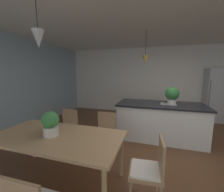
{
  "coord_description": "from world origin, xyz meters",
  "views": [
    {
      "loc": [
        -0.38,
        -2.85,
        1.64
      ],
      "look_at": [
        -1.34,
        0.27,
        1.13
      ],
      "focal_mm": 22.74,
      "sensor_mm": 36.0,
      "label": 1
    }
  ],
  "objects_px": {
    "dining_table": "(57,139)",
    "chair_kitchen_end": "(150,169)",
    "chair_far_right": "(104,133)",
    "kitchen_island": "(160,120)",
    "chair_far_left": "(67,128)",
    "potted_plant_on_table": "(50,123)",
    "vase_on_dining_table": "(47,125)",
    "refrigerator": "(216,95)",
    "potted_plant_on_island": "(172,95)"
  },
  "relations": [
    {
      "from": "kitchen_island",
      "to": "refrigerator",
      "type": "height_order",
      "value": "refrigerator"
    },
    {
      "from": "chair_kitchen_end",
      "to": "kitchen_island",
      "type": "relative_size",
      "value": 0.41
    },
    {
      "from": "refrigerator",
      "to": "chair_kitchen_end",
      "type": "bearing_deg",
      "value": -116.99
    },
    {
      "from": "dining_table",
      "to": "kitchen_island",
      "type": "height_order",
      "value": "kitchen_island"
    },
    {
      "from": "chair_far_right",
      "to": "chair_far_left",
      "type": "bearing_deg",
      "value": -180.0
    },
    {
      "from": "chair_far_left",
      "to": "refrigerator",
      "type": "height_order",
      "value": "refrigerator"
    },
    {
      "from": "refrigerator",
      "to": "potted_plant_on_table",
      "type": "distance_m",
      "value": 5.36
    },
    {
      "from": "chair_far_right",
      "to": "refrigerator",
      "type": "relative_size",
      "value": 0.48
    },
    {
      "from": "refrigerator",
      "to": "potted_plant_on_table",
      "type": "bearing_deg",
      "value": -130.39
    },
    {
      "from": "chair_kitchen_end",
      "to": "potted_plant_on_table",
      "type": "xyz_separation_m",
      "value": [
        -1.41,
        -0.04,
        0.46
      ]
    },
    {
      "from": "refrigerator",
      "to": "vase_on_dining_table",
      "type": "distance_m",
      "value": 5.39
    },
    {
      "from": "chair_far_left",
      "to": "refrigerator",
      "type": "relative_size",
      "value": 0.48
    },
    {
      "from": "dining_table",
      "to": "refrigerator",
      "type": "relative_size",
      "value": 1.06
    },
    {
      "from": "kitchen_island",
      "to": "chair_far_left",
      "type": "bearing_deg",
      "value": -148.45
    },
    {
      "from": "dining_table",
      "to": "chair_kitchen_end",
      "type": "relative_size",
      "value": 2.23
    },
    {
      "from": "dining_table",
      "to": "potted_plant_on_island",
      "type": "xyz_separation_m",
      "value": [
        1.76,
        2.04,
        0.46
      ]
    },
    {
      "from": "potted_plant_on_island",
      "to": "vase_on_dining_table",
      "type": "xyz_separation_m",
      "value": [
        -2.03,
        -1.93,
        -0.3
      ]
    },
    {
      "from": "chair_far_left",
      "to": "chair_far_right",
      "type": "xyz_separation_m",
      "value": [
        0.87,
        0.0,
        0.0
      ]
    },
    {
      "from": "vase_on_dining_table",
      "to": "potted_plant_on_island",
      "type": "bearing_deg",
      "value": 43.58
    },
    {
      "from": "dining_table",
      "to": "vase_on_dining_table",
      "type": "distance_m",
      "value": 0.33
    },
    {
      "from": "chair_kitchen_end",
      "to": "refrigerator",
      "type": "distance_m",
      "value": 4.56
    },
    {
      "from": "kitchen_island",
      "to": "potted_plant_on_island",
      "type": "relative_size",
      "value": 4.92
    },
    {
      "from": "kitchen_island",
      "to": "potted_plant_on_island",
      "type": "bearing_deg",
      "value": -0.0
    },
    {
      "from": "dining_table",
      "to": "potted_plant_on_table",
      "type": "xyz_separation_m",
      "value": [
        -0.07,
        -0.03,
        0.26
      ]
    },
    {
      "from": "chair_far_right",
      "to": "dining_table",
      "type": "bearing_deg",
      "value": -117.27
    },
    {
      "from": "kitchen_island",
      "to": "potted_plant_on_table",
      "type": "relative_size",
      "value": 5.8
    },
    {
      "from": "chair_kitchen_end",
      "to": "refrigerator",
      "type": "relative_size",
      "value": 0.48
    },
    {
      "from": "potted_plant_on_island",
      "to": "dining_table",
      "type": "bearing_deg",
      "value": -130.8
    },
    {
      "from": "chair_kitchen_end",
      "to": "kitchen_island",
      "type": "xyz_separation_m",
      "value": [
        0.17,
        2.04,
        -0.01
      ]
    },
    {
      "from": "chair_far_right",
      "to": "kitchen_island",
      "type": "relative_size",
      "value": 0.41
    },
    {
      "from": "dining_table",
      "to": "chair_far_left",
      "type": "bearing_deg",
      "value": 117.09
    },
    {
      "from": "refrigerator",
      "to": "potted_plant_on_table",
      "type": "height_order",
      "value": "refrigerator"
    },
    {
      "from": "refrigerator",
      "to": "potted_plant_on_table",
      "type": "relative_size",
      "value": 5.02
    },
    {
      "from": "chair_far_right",
      "to": "refrigerator",
      "type": "distance_m",
      "value": 4.39
    },
    {
      "from": "potted_plant_on_island",
      "to": "chair_far_left",
      "type": "bearing_deg",
      "value": -151.52
    },
    {
      "from": "chair_kitchen_end",
      "to": "chair_far_right",
      "type": "bearing_deg",
      "value": 136.9
    },
    {
      "from": "refrigerator",
      "to": "potted_plant_on_table",
      "type": "xyz_separation_m",
      "value": [
        -3.47,
        -4.08,
        0.02
      ]
    },
    {
      "from": "refrigerator",
      "to": "vase_on_dining_table",
      "type": "bearing_deg",
      "value": -132.96
    },
    {
      "from": "chair_kitchen_end",
      "to": "chair_far_right",
      "type": "xyz_separation_m",
      "value": [
        -0.9,
        0.85,
        0.0
      ]
    },
    {
      "from": "potted_plant_on_island",
      "to": "potted_plant_on_table",
      "type": "distance_m",
      "value": 2.77
    },
    {
      "from": "chair_kitchen_end",
      "to": "dining_table",
      "type": "bearing_deg",
      "value": -179.82
    },
    {
      "from": "dining_table",
      "to": "chair_kitchen_end",
      "type": "height_order",
      "value": "chair_kitchen_end"
    },
    {
      "from": "potted_plant_on_table",
      "to": "refrigerator",
      "type": "bearing_deg",
      "value": 49.61
    },
    {
      "from": "potted_plant_on_table",
      "to": "vase_on_dining_table",
      "type": "distance_m",
      "value": 0.26
    },
    {
      "from": "kitchen_island",
      "to": "potted_plant_on_table",
      "type": "bearing_deg",
      "value": -127.29
    },
    {
      "from": "chair_kitchen_end",
      "to": "potted_plant_on_table",
      "type": "relative_size",
      "value": 2.39
    },
    {
      "from": "refrigerator",
      "to": "potted_plant_on_island",
      "type": "height_order",
      "value": "refrigerator"
    },
    {
      "from": "dining_table",
      "to": "kitchen_island",
      "type": "bearing_deg",
      "value": 53.57
    },
    {
      "from": "potted_plant_on_island",
      "to": "potted_plant_on_table",
      "type": "relative_size",
      "value": 1.18
    },
    {
      "from": "dining_table",
      "to": "chair_kitchen_end",
      "type": "distance_m",
      "value": 1.36
    }
  ]
}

